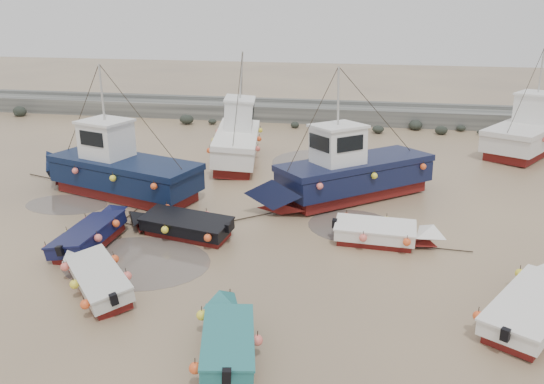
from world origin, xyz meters
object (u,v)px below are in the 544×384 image
Objects in this scene: dinghy_1 at (95,231)px; dinghy_3 at (537,302)px; cabin_boat_1 at (236,138)px; person at (153,190)px; cabin_boat_0 at (115,168)px; dinghy_4 at (179,222)px; dinghy_2 at (227,334)px; cabin_boat_2 at (345,173)px; cabin_boat_3 at (532,131)px; dinghy_5 at (385,231)px; dinghy_0 at (97,273)px.

dinghy_3 is (15.54, -2.48, -0.02)m from dinghy_1.
cabin_boat_1 is 6.59m from person.
cabin_boat_1 reaches higher than dinghy_1.
cabin_boat_0 is 6.39× the size of person.
dinghy_3 is 1.02× the size of dinghy_4.
dinghy_2 is 0.55× the size of cabin_boat_2.
cabin_boat_0 and cabin_boat_3 have the same top height.
cabin_boat_1 is at bearing 13.65° from dinghy_4.
dinghy_2 is at bearing -139.00° from dinghy_4.
cabin_boat_0 is (-8.44, 11.06, 0.75)m from dinghy_2.
dinghy_1 is 0.98× the size of dinghy_4.
cabin_boat_3 is at bearing 108.54° from dinghy_3.
dinghy_5 is at bearing 46.99° from dinghy_2.
dinghy_5 is at bearing -59.45° from cabin_boat_1.
person is (-3.13, 4.89, -0.55)m from dinghy_4.
cabin_boat_2 is (-1.77, 4.67, 0.76)m from dinghy_5.
dinghy_2 is 0.86× the size of dinghy_4.
dinghy_4 is at bearing 27.01° from dinghy_1.
cabin_boat_3 is (17.62, 4.93, -0.01)m from cabin_boat_1.
person is (-20.56, -10.68, -1.34)m from cabin_boat_3.
dinghy_2 is at bearing -86.34° from cabin_boat_1.
cabin_boat_3 is at bearing 6.51° from cabin_boat_1.
person is at bearing -117.91° from cabin_boat_3.
dinghy_4 is at bearing 91.07° from cabin_boat_2.
dinghy_0 is at bearing -58.65° from dinghy_5.
dinghy_0 is at bearing -144.73° from dinghy_3.
cabin_boat_2 is at bearing -66.20° from cabin_boat_0.
dinghy_1 is at bearing -156.47° from dinghy_3.
cabin_boat_2 is at bearing -48.56° from cabin_boat_1.
cabin_boat_0 is 11.09m from cabin_boat_2.
dinghy_4 is 8.29m from cabin_boat_2.
cabin_boat_2 is (2.59, 12.25, 0.75)m from dinghy_2.
dinghy_5 is 13.14m from cabin_boat_1.
dinghy_2 is 0.51× the size of cabin_boat_1.
dinghy_2 is 0.55× the size of cabin_boat_3.
dinghy_4 is (-3.81, 7.05, -0.02)m from dinghy_2.
cabin_boat_0 is (-12.80, 3.47, 0.76)m from dinghy_5.
dinghy_3 is 10.97m from cabin_boat_2.
cabin_boat_1 is 8.55m from cabin_boat_2.
dinghy_2 is 13.93m from cabin_boat_0.
dinghy_1 is at bearing -76.99° from dinghy_5.
dinghy_3 is 20.01m from cabin_boat_3.
cabin_boat_0 reaches higher than dinghy_0.
cabin_boat_3 reaches higher than dinghy_0.
dinghy_0 is 5.70m from dinghy_2.
dinghy_3 is at bearing 7.09° from dinghy_2.
cabin_boat_0 is (-4.62, 4.01, 0.77)m from dinghy_4.
cabin_boat_0 is 2.18m from person.
dinghy_3 is at bearing -57.70° from cabin_boat_1.
cabin_boat_3 is (22.05, 11.56, 0.02)m from cabin_boat_0.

